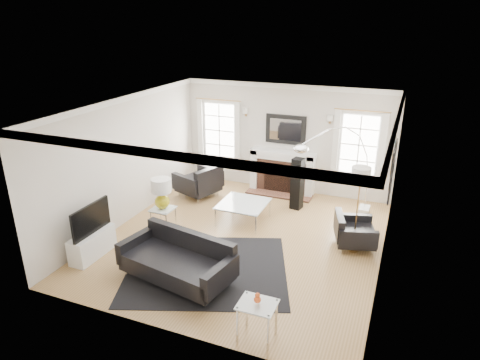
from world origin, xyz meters
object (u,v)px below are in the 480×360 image
at_px(armchair_left, 200,182).
at_px(coffee_table, 243,204).
at_px(gourd_lamp, 161,192).
at_px(armchair_right, 352,232).
at_px(arc_floor_lamp, 335,170).
at_px(fireplace, 282,172).
at_px(sofa, 179,261).

bearing_deg(armchair_left, coffee_table, -31.03).
height_order(coffee_table, gourd_lamp, gourd_lamp).
distance_m(armchair_left, armchair_right, 4.17).
relative_size(armchair_left, arc_floor_lamp, 0.56).
bearing_deg(armchair_right, gourd_lamp, -168.56).
distance_m(fireplace, arc_floor_lamp, 2.06).
bearing_deg(armchair_left, arc_floor_lamp, -1.72).
relative_size(armchair_right, arc_floor_lamp, 0.45).
bearing_deg(arc_floor_lamp, armchair_right, -60.54).
distance_m(fireplace, armchair_left, 2.15).
bearing_deg(coffee_table, fireplace, 81.68).
bearing_deg(armchair_left, sofa, -68.72).
relative_size(coffee_table, gourd_lamp, 1.52).
xyz_separation_m(fireplace, armchair_left, (-1.85, -1.09, -0.16)).
relative_size(fireplace, arc_floor_lamp, 0.76).
height_order(fireplace, sofa, fireplace).
xyz_separation_m(armchair_right, arc_floor_lamp, (-0.60, 1.06, 0.90)).
bearing_deg(gourd_lamp, armchair_right, 11.44).
bearing_deg(fireplace, armchair_right, -46.40).
bearing_deg(arc_floor_lamp, gourd_lamp, -150.66).
bearing_deg(sofa, armchair_right, 40.86).
xyz_separation_m(fireplace, sofa, (-0.51, -4.54, -0.18)).
bearing_deg(sofa, armchair_left, 111.28).
relative_size(fireplace, coffee_table, 1.66).
bearing_deg(fireplace, armchair_left, -149.66).
bearing_deg(fireplace, gourd_lamp, -119.97).
bearing_deg(arc_floor_lamp, coffee_table, -155.56).
height_order(fireplace, gourd_lamp, gourd_lamp).
xyz_separation_m(armchair_left, coffee_table, (1.56, -0.94, 0.04)).
height_order(gourd_lamp, arc_floor_lamp, arc_floor_lamp).
relative_size(sofa, armchair_right, 2.11).
height_order(armchair_left, coffee_table, armchair_left).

